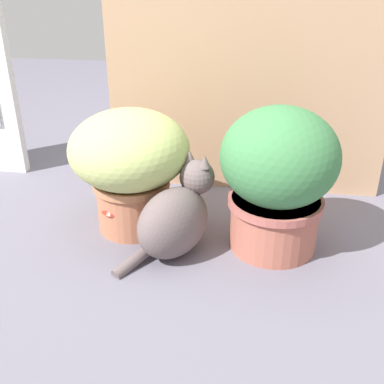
{
  "coord_description": "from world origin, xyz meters",
  "views": [
    {
      "loc": [
        0.19,
        -1.24,
        0.82
      ],
      "look_at": [
        0.0,
        0.03,
        0.18
      ],
      "focal_mm": 42.92,
      "sensor_mm": 36.0,
      "label": 1
    }
  ],
  "objects": [
    {
      "name": "ground_plane",
      "position": [
        0.0,
        0.0,
        0.0
      ],
      "size": [
        6.0,
        6.0,
        0.0
      ],
      "primitive_type": "plane",
      "color": "slate"
    },
    {
      "name": "cardboard_backdrop",
      "position": [
        0.14,
        0.47,
        0.37
      ],
      "size": [
        1.06,
        0.03,
        0.74
      ],
      "primitive_type": "cube",
      "color": "tan",
      "rests_on": "ground"
    },
    {
      "name": "grass_planter",
      "position": [
        -0.21,
        0.09,
        0.24
      ],
      "size": [
        0.39,
        0.39,
        0.41
      ],
      "color": "#B56C4D",
      "rests_on": "ground"
    },
    {
      "name": "leafy_planter",
      "position": [
        0.26,
        0.04,
        0.25
      ],
      "size": [
        0.35,
        0.35,
        0.46
      ],
      "color": "#AD604D",
      "rests_on": "ground"
    },
    {
      "name": "cat",
      "position": [
        -0.03,
        -0.03,
        0.12
      ],
      "size": [
        0.3,
        0.33,
        0.32
      ],
      "color": "#655656",
      "rests_on": "ground"
    },
    {
      "name": "mushroom_ornament_red",
      "position": [
        -0.25,
        0.01,
        0.1
      ],
      "size": [
        0.08,
        0.08,
        0.14
      ],
      "color": "silver",
      "rests_on": "ground"
    }
  ]
}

